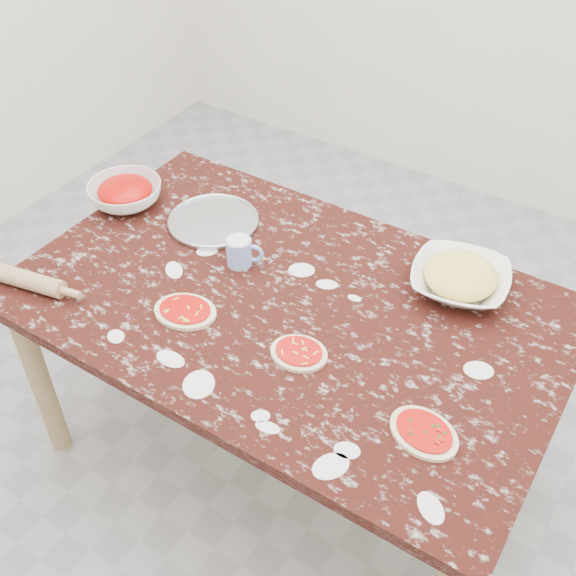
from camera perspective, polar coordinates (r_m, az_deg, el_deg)
The scene contains 10 objects.
ground at distance 2.62m, azimuth 0.00°, elevation -13.23°, with size 4.00×4.00×0.00m, color gray.
worktable at distance 2.11m, azimuth 0.00°, elevation -2.71°, with size 1.60×1.00×0.75m.
pizza_tray at distance 2.36m, azimuth -6.11°, elevation 5.41°, with size 0.30×0.30×0.01m, color #B2B2B7.
sauce_bowl at distance 2.48m, azimuth -13.12°, elevation 7.49°, with size 0.25×0.25×0.08m, color white.
cheese_bowl at distance 2.12m, azimuth 13.84°, elevation 0.59°, with size 0.29×0.29×0.07m, color white.
flour_mug at distance 2.15m, azimuth -3.93°, elevation 2.99°, with size 0.11×0.08×0.09m.
pizza_left at distance 2.03m, azimuth -8.39°, elevation -1.88°, with size 0.21×0.18×0.02m.
pizza_mid at distance 1.89m, azimuth 0.90°, elevation -5.32°, with size 0.18×0.15×0.02m.
pizza_right at distance 1.75m, azimuth 11.03°, elevation -11.52°, with size 0.21×0.18×0.02m.
rolling_pin at distance 2.23m, azimuth -20.86°, elevation 0.71°, with size 0.06×0.06×0.28m, color tan.
Camera 1 is at (0.82, -1.27, 2.14)m, focal length 43.54 mm.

